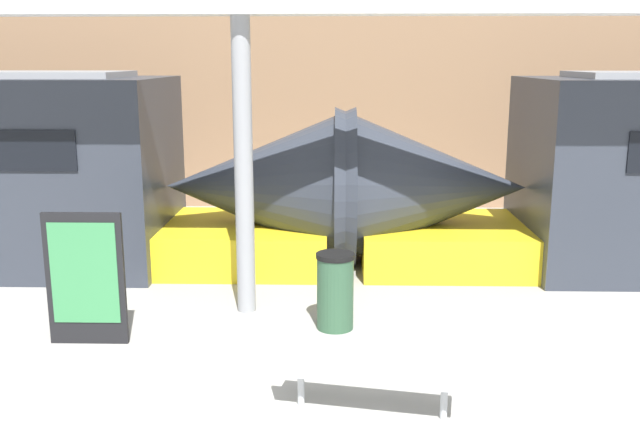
# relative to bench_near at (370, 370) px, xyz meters

# --- Properties ---
(station_wall) EXTENTS (56.00, 0.20, 5.00)m
(station_wall) POSITION_rel_bench_near_xyz_m (-0.78, 10.09, 2.03)
(station_wall) COLOR #937051
(station_wall) RESTS_ON ground_plane
(bench_near) EXTENTS (1.82, 0.76, 0.80)m
(bench_near) POSITION_rel_bench_near_xyz_m (0.00, 0.00, 0.00)
(bench_near) COLOR #ADB2B7
(bench_near) RESTS_ON ground_plane
(trash_bin) EXTENTS (0.49, 0.49, 1.00)m
(trash_bin) POSITION_rel_bench_near_xyz_m (-0.35, 2.30, 0.03)
(trash_bin) COLOR #2D5138
(trash_bin) RESTS_ON ground_plane
(poster_board) EXTENTS (0.95, 0.07, 1.63)m
(poster_board) POSITION_rel_bench_near_xyz_m (-3.35, 1.73, 0.35)
(poster_board) COLOR black
(poster_board) RESTS_ON ground_plane
(support_column_near) EXTENTS (0.25, 0.25, 3.94)m
(support_column_near) POSITION_rel_bench_near_xyz_m (-1.57, 2.94, 1.49)
(support_column_near) COLOR gray
(support_column_near) RESTS_ON ground_plane
(canopy_beam) EXTENTS (28.00, 0.60, 0.28)m
(canopy_beam) POSITION_rel_bench_near_xyz_m (-1.57, 2.94, 3.60)
(canopy_beam) COLOR silver
(canopy_beam) RESTS_ON support_column_near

